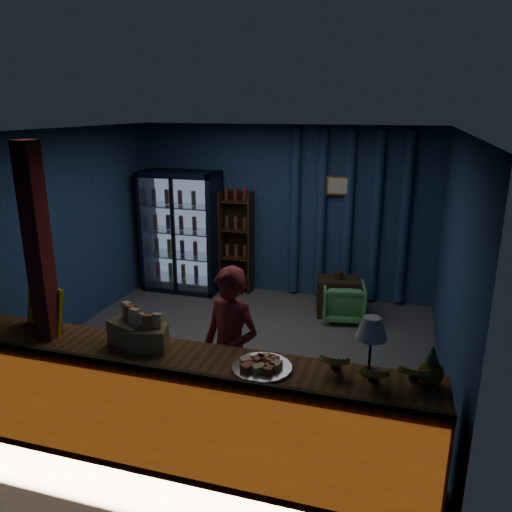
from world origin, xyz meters
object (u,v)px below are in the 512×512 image
Objects in this scene: shopkeeper at (231,351)px; table_lamp at (372,330)px; pastry_tray at (262,366)px; green_chair at (344,301)px.

table_lamp is at bearing -1.67° from shopkeeper.
shopkeeper is 3.36× the size of pastry_tray.
green_chair is 1.27× the size of pastry_tray.
shopkeeper is 1.38m from table_lamp.
table_lamp reaches higher than green_chair.
table_lamp is (0.54, -3.12, 1.04)m from green_chair.
table_lamp reaches higher than pastry_tray.
shopkeeper is 3.38× the size of table_lamp.
table_lamp is (1.22, -0.38, 0.54)m from shopkeeper.
green_chair is at bearing 99.82° from table_lamp.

